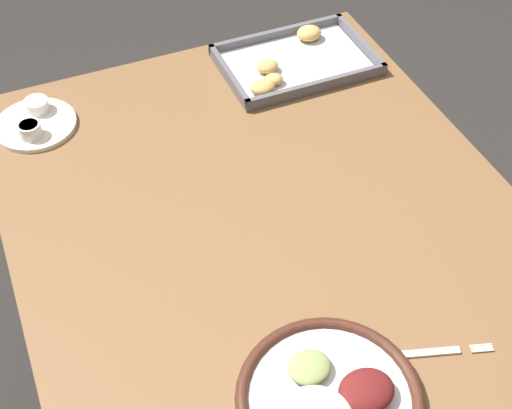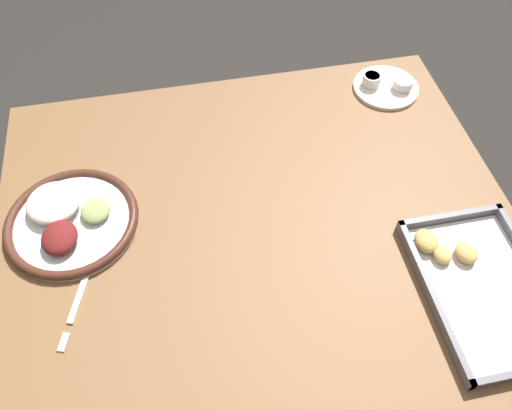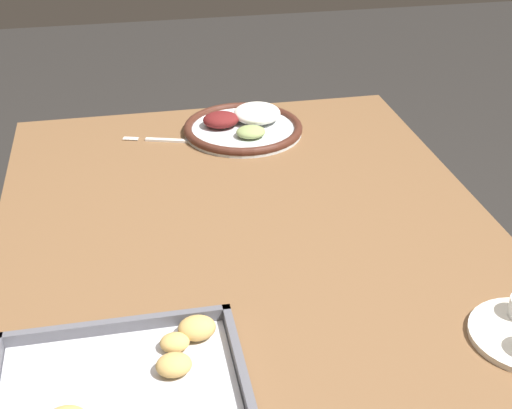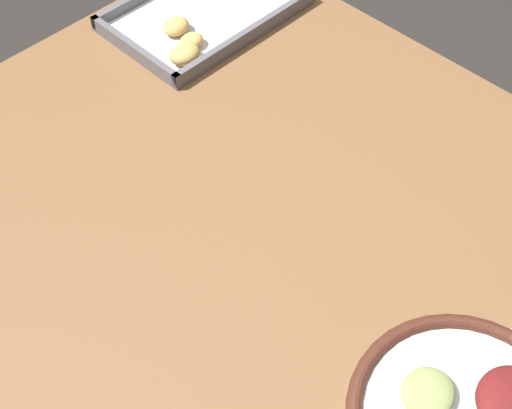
{
  "view_description": "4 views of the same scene",
  "coord_description": "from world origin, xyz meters",
  "px_view_note": "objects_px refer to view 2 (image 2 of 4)",
  "views": [
    {
      "loc": [
        -0.36,
        -0.81,
        1.71
      ],
      "look_at": [
        -0.02,
        0.0,
        0.77
      ],
      "focal_mm": 50.0,
      "sensor_mm": 36.0,
      "label": 1
    },
    {
      "loc": [
        0.59,
        -0.12,
        1.62
      ],
      "look_at": [
        -0.02,
        0.0,
        0.77
      ],
      "focal_mm": 35.0,
      "sensor_mm": 36.0,
      "label": 2
    },
    {
      "loc": [
        0.2,
        1.12,
        1.44
      ],
      "look_at": [
        -0.02,
        0.0,
        0.77
      ],
      "focal_mm": 50.0,
      "sensor_mm": 36.0,
      "label": 3
    },
    {
      "loc": [
        -0.46,
        -0.43,
        1.54
      ],
      "look_at": [
        -0.02,
        0.0,
        0.77
      ],
      "focal_mm": 50.0,
      "sensor_mm": 36.0,
      "label": 4
    }
  ],
  "objects_px": {
    "fork": "(81,292)",
    "dinner_plate": "(69,219)",
    "baking_tray": "(482,284)",
    "saucer_plate": "(386,85)"
  },
  "relations": [
    {
      "from": "dinner_plate",
      "to": "baking_tray",
      "type": "relative_size",
      "value": 0.82
    },
    {
      "from": "fork",
      "to": "saucer_plate",
      "type": "relative_size",
      "value": 1.22
    },
    {
      "from": "dinner_plate",
      "to": "saucer_plate",
      "type": "distance_m",
      "value": 0.84
    },
    {
      "from": "dinner_plate",
      "to": "fork",
      "type": "distance_m",
      "value": 0.17
    },
    {
      "from": "fork",
      "to": "dinner_plate",
      "type": "bearing_deg",
      "value": -155.3
    },
    {
      "from": "saucer_plate",
      "to": "dinner_plate",
      "type": "bearing_deg",
      "value": -71.1
    },
    {
      "from": "dinner_plate",
      "to": "baking_tray",
      "type": "bearing_deg",
      "value": 68.55
    },
    {
      "from": "saucer_plate",
      "to": "baking_tray",
      "type": "relative_size",
      "value": 0.49
    },
    {
      "from": "fork",
      "to": "saucer_plate",
      "type": "distance_m",
      "value": 0.89
    },
    {
      "from": "dinner_plate",
      "to": "saucer_plate",
      "type": "bearing_deg",
      "value": 108.9
    }
  ]
}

